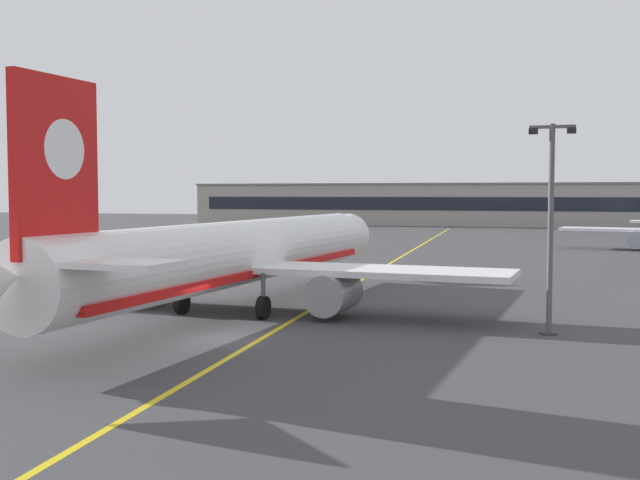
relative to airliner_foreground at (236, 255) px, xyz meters
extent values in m
plane|color=#3D3D3F|center=(2.66, -8.01, -3.37)|extent=(400.00, 400.00, 0.00)
cube|color=yellow|center=(2.66, 21.99, -3.37)|extent=(11.75, 179.65, 0.01)
cube|color=yellow|center=(-11.34, -6.01, -3.37)|extent=(30.38, 52.04, 0.01)
cylinder|color=white|center=(0.01, 0.15, 0.13)|extent=(5.90, 36.16, 3.80)
cone|color=white|center=(1.14, 19.41, 0.13)|extent=(3.76, 2.81, 3.61)
cube|color=red|center=(0.01, 0.15, -0.91)|extent=(5.65, 33.28, 0.44)
cube|color=black|center=(1.03, 17.52, 0.80)|extent=(2.91, 1.26, 0.60)
cube|color=white|center=(0.04, 0.75, -0.72)|extent=(32.23, 6.66, 0.36)
cylinder|color=gray|center=(-6.20, 0.11, -1.94)|extent=(2.51, 3.73, 2.30)
cylinder|color=black|center=(-6.10, 1.96, -1.94)|extent=(1.96, 0.29, 1.95)
cylinder|color=gray|center=(6.17, -0.62, -1.94)|extent=(2.51, 3.73, 2.30)
cylinder|color=black|center=(6.28, 1.23, -1.94)|extent=(1.96, 0.29, 1.95)
cube|color=red|center=(-0.92, -15.63, 4.68)|extent=(0.68, 4.82, 7.20)
cylinder|color=white|center=(-0.90, -15.33, 5.40)|extent=(0.58, 2.42, 2.40)
cube|color=white|center=(-0.95, -16.23, 0.99)|extent=(11.14, 3.44, 0.24)
cylinder|color=#4C4C51|center=(0.86, 14.62, -1.89)|extent=(0.24, 0.24, 1.60)
cylinder|color=black|center=(0.86, 14.62, -2.92)|extent=(0.45, 0.92, 0.90)
cylinder|color=#4C4C51|center=(-2.70, -1.70, -1.59)|extent=(0.24, 0.24, 1.60)
cylinder|color=black|center=(-2.70, -1.70, -2.72)|extent=(0.48, 1.32, 1.30)
cylinder|color=#4C4C51|center=(2.49, -2.00, -1.59)|extent=(0.24, 0.24, 1.60)
cylinder|color=black|center=(2.49, -2.00, -2.72)|extent=(0.48, 1.32, 1.30)
cylinder|color=gray|center=(27.03, 59.89, -2.03)|extent=(2.70, 3.69, 2.15)
cylinder|color=black|center=(27.33, 61.60, -2.03)|extent=(1.83, 0.48, 1.83)
cylinder|color=#515156|center=(17.76, -2.03, 1.84)|extent=(0.28, 0.28, 10.42)
cylinder|color=#333338|center=(17.76, -2.03, -3.32)|extent=(0.90, 0.90, 0.10)
cube|color=#515156|center=(17.76, -2.03, 6.90)|extent=(2.20, 0.16, 0.16)
cube|color=black|center=(16.86, -2.03, 6.70)|extent=(0.44, 0.36, 0.28)
cube|color=black|center=(18.66, -2.03, 6.70)|extent=(0.44, 0.36, 0.28)
cube|color=#9E998E|center=(14.06, 126.91, 1.02)|extent=(153.20, 12.00, 8.77)
cube|color=black|center=(14.06, 120.86, 1.42)|extent=(147.07, 0.12, 2.80)
cube|color=slate|center=(14.06, 126.91, 5.60)|extent=(153.60, 12.40, 0.40)
camera|label=1|loc=(18.32, -41.94, 3.65)|focal=43.56mm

